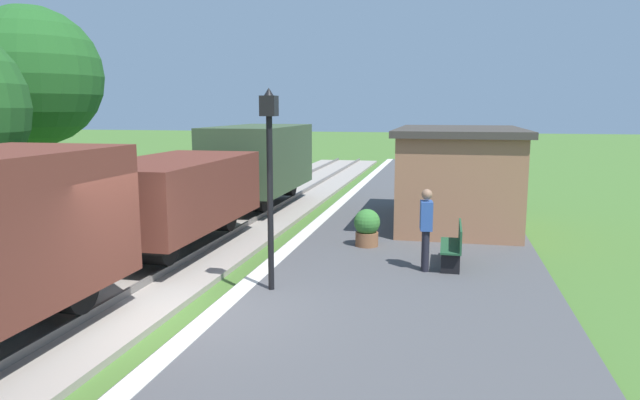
% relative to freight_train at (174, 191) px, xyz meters
% --- Properties ---
extents(ground_plane, '(160.00, 160.00, 0.00)m').
position_rel_freight_train_xyz_m(ground_plane, '(2.40, -4.35, -1.60)').
color(ground_plane, '#47702D').
extents(platform_slab, '(6.00, 60.00, 0.25)m').
position_rel_freight_train_xyz_m(platform_slab, '(5.60, -4.35, -1.47)').
color(platform_slab, '#4C4C4F').
rests_on(platform_slab, ground).
extents(platform_edge_stripe, '(0.36, 60.00, 0.01)m').
position_rel_freight_train_xyz_m(platform_edge_stripe, '(2.80, -4.35, -1.34)').
color(platform_edge_stripe, silver).
rests_on(platform_edge_stripe, platform_slab).
extents(track_ballast, '(3.80, 60.00, 0.12)m').
position_rel_freight_train_xyz_m(track_ballast, '(-0.00, -4.35, -1.54)').
color(track_ballast, '#9E9389').
rests_on(track_ballast, ground).
extents(rail_near, '(0.07, 60.00, 0.14)m').
position_rel_freight_train_xyz_m(rail_near, '(0.72, -4.35, -1.41)').
color(rail_near, slate).
rests_on(rail_near, track_ballast).
extents(rail_far, '(0.07, 60.00, 0.14)m').
position_rel_freight_train_xyz_m(rail_far, '(-0.72, -4.35, -1.41)').
color(rail_far, slate).
rests_on(rail_far, track_ballast).
extents(freight_train, '(2.50, 19.40, 2.72)m').
position_rel_freight_train_xyz_m(freight_train, '(0.00, 0.00, 0.00)').
color(freight_train, brown).
rests_on(freight_train, rail_near).
extents(station_hut, '(3.50, 5.80, 2.78)m').
position_rel_freight_train_xyz_m(station_hut, '(6.80, 4.43, 0.05)').
color(station_hut, '#9E6B4C').
rests_on(station_hut, platform_slab).
extents(bench_near_hut, '(0.42, 1.50, 0.91)m').
position_rel_freight_train_xyz_m(bench_near_hut, '(6.68, -0.51, -0.88)').
color(bench_near_hut, '#1E4C2D').
rests_on(bench_near_hut, platform_slab).
extents(bench_down_platform, '(0.42, 1.50, 0.91)m').
position_rel_freight_train_xyz_m(bench_down_platform, '(6.68, 9.37, -0.88)').
color(bench_down_platform, '#1E4C2D').
rests_on(bench_down_platform, platform_slab).
extents(person_waiting, '(0.28, 0.40, 1.71)m').
position_rel_freight_train_xyz_m(person_waiting, '(6.10, -0.97, -0.41)').
color(person_waiting, black).
rests_on(person_waiting, platform_slab).
extents(potted_planter, '(0.64, 0.64, 0.92)m').
position_rel_freight_train_xyz_m(potted_planter, '(4.62, 0.92, -0.88)').
color(potted_planter, brown).
rests_on(potted_planter, platform_slab).
extents(lamp_post_near, '(0.28, 0.28, 3.70)m').
position_rel_freight_train_xyz_m(lamp_post_near, '(3.35, -2.88, 1.20)').
color(lamp_post_near, black).
rests_on(lamp_post_near, platform_slab).
extents(tree_trackside_far, '(4.72, 4.72, 7.02)m').
position_rel_freight_train_xyz_m(tree_trackside_far, '(-7.43, 4.62, 3.05)').
color(tree_trackside_far, '#4C3823').
rests_on(tree_trackside_far, ground).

